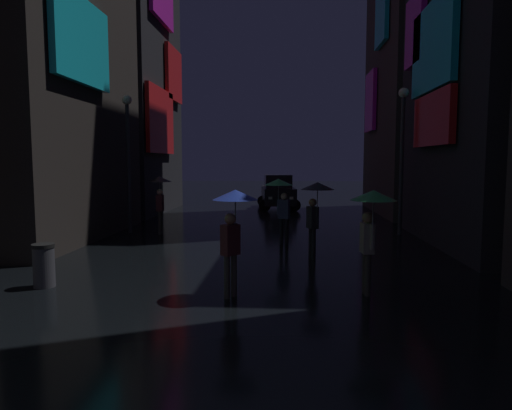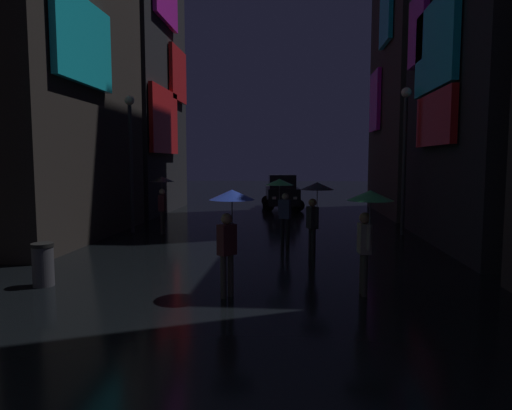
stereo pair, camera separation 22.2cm
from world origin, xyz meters
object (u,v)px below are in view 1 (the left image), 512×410
object	(u,v)px
pedestrian_midstreet_left_black	(160,189)
streetlamp_right_far	(402,143)
trash_bin	(44,265)
pedestrian_foreground_right_blue	(234,213)
pedestrian_midstreet_centre_green	(371,213)
streetlamp_left_far	(128,147)
pedestrian_near_crossing_black	(316,199)
pedestrian_far_right_green	(280,193)
car_distant	(278,192)

from	to	relation	value
pedestrian_midstreet_left_black	streetlamp_right_far	world-z (taller)	streetlamp_right_far
pedestrian_midstreet_left_black	trash_bin	distance (m)	7.39
pedestrian_foreground_right_blue	pedestrian_midstreet_centre_green	size ratio (longest dim) A/B	1.00
pedestrian_foreground_right_blue	streetlamp_right_far	size ratio (longest dim) A/B	0.40
pedestrian_foreground_right_blue	streetlamp_left_far	world-z (taller)	streetlamp_left_far
pedestrian_near_crossing_black	streetlamp_right_far	bearing A→B (deg)	53.53
pedestrian_far_right_green	trash_bin	size ratio (longest dim) A/B	2.28
pedestrian_midstreet_centre_green	car_distant	size ratio (longest dim) A/B	0.50
streetlamp_right_far	trash_bin	size ratio (longest dim) A/B	5.68
pedestrian_near_crossing_black	car_distant	xyz separation A→B (m)	(-1.27, 13.42, -0.74)
car_distant	trash_bin	distance (m)	17.17
pedestrian_midstreet_centre_green	streetlamp_left_far	xyz separation A→B (m)	(-7.51, 7.60, 1.55)
pedestrian_far_right_green	pedestrian_foreground_right_blue	bearing A→B (deg)	-98.42
pedestrian_far_right_green	pedestrian_midstreet_centre_green	bearing A→B (deg)	-71.49
pedestrian_midstreet_centre_green	trash_bin	size ratio (longest dim) A/B	2.28
pedestrian_far_right_green	streetlamp_left_far	xyz separation A→B (m)	(-5.66, 2.07, 1.55)
trash_bin	streetlamp_right_far	bearing A→B (deg)	39.37
pedestrian_near_crossing_black	streetlamp_left_far	distance (m)	8.05
car_distant	trash_bin	world-z (taller)	car_distant
pedestrian_near_crossing_black	pedestrian_foreground_right_blue	bearing A→B (deg)	-117.81
pedestrian_midstreet_left_black	pedestrian_midstreet_centre_green	distance (m)	9.81
pedestrian_near_crossing_black	trash_bin	size ratio (longest dim) A/B	2.28
pedestrian_midstreet_left_black	pedestrian_near_crossing_black	distance (m)	6.88
pedestrian_far_right_green	streetlamp_right_far	bearing A→B (deg)	28.24
pedestrian_far_right_green	streetlamp_left_far	size ratio (longest dim) A/B	0.42
streetlamp_right_far	pedestrian_midstreet_centre_green	bearing A→B (deg)	-107.59
pedestrian_far_right_green	pedestrian_near_crossing_black	distance (m)	2.42
car_distant	streetlamp_right_far	size ratio (longest dim) A/B	0.81
pedestrian_midstreet_left_black	pedestrian_midstreet_centre_green	bearing A→B (deg)	-49.91
pedestrian_midstreet_left_black	streetlamp_left_far	distance (m)	1.95
pedestrian_foreground_right_blue	pedestrian_midstreet_left_black	bearing A→B (deg)	115.40
pedestrian_midstreet_left_black	pedestrian_foreground_right_blue	xyz separation A→B (m)	(3.63, -7.65, 0.00)
car_distant	streetlamp_left_far	size ratio (longest dim) A/B	0.84
pedestrian_foreground_right_blue	streetlamp_right_far	distance (m)	9.68
pedestrian_foreground_right_blue	streetlamp_left_far	distance (m)	9.25
pedestrian_midstreet_left_black	pedestrian_near_crossing_black	size ratio (longest dim) A/B	1.00
pedestrian_foreground_right_blue	pedestrian_near_crossing_black	world-z (taller)	same
car_distant	streetlamp_left_far	world-z (taller)	streetlamp_left_far
pedestrian_midstreet_left_black	pedestrian_far_right_green	size ratio (longest dim) A/B	1.00
pedestrian_midstreet_centre_green	streetlamp_right_far	xyz separation A→B (m)	(2.49, 7.86, 1.65)
pedestrian_midstreet_left_black	pedestrian_foreground_right_blue	world-z (taller)	same
pedestrian_near_crossing_black	streetlamp_right_far	xyz separation A→B (m)	(3.36, 4.54, 1.65)
streetlamp_left_far	pedestrian_far_right_green	bearing A→B (deg)	-20.14
pedestrian_far_right_green	trash_bin	bearing A→B (deg)	-133.09
pedestrian_foreground_right_blue	pedestrian_midstreet_centre_green	distance (m)	2.69
car_distant	streetlamp_left_far	bearing A→B (deg)	-120.46
streetlamp_right_far	trash_bin	distance (m)	12.36
pedestrian_midstreet_left_black	car_distant	distance (m)	10.16
pedestrian_midstreet_centre_green	streetlamp_right_far	bearing A→B (deg)	72.41
pedestrian_midstreet_centre_green	trash_bin	world-z (taller)	pedestrian_midstreet_centre_green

